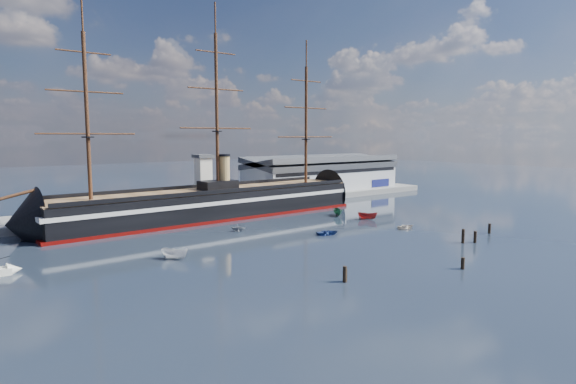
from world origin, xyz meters
TOP-DOWN VIEW (x-y plane):
  - ground at (0.00, 40.00)m, footprint 600.00×600.00m
  - quay at (10.00, 76.00)m, footprint 180.00×18.00m
  - warehouse at (58.00, 80.00)m, footprint 63.00×21.00m
  - quay_tower at (3.00, 73.00)m, footprint 5.00×5.00m
  - warship at (-3.31, 60.00)m, footprint 113.03×17.98m
  - motorboat_a at (-29.37, 24.90)m, footprint 6.64×5.33m
  - motorboat_b at (7.77, 23.54)m, footprint 2.13×3.53m
  - motorboat_c at (27.98, 40.83)m, footprint 6.76×5.48m
  - motorboat_d at (-6.11, 39.72)m, footprint 5.08×5.67m
  - motorboat_e at (28.02, 17.09)m, footprint 1.65×3.02m
  - motorboat_f at (30.13, 31.61)m, footprint 6.54×5.01m
  - piling_near_left at (-14.88, -4.36)m, footprint 0.64×0.64m
  - piling_near_mid at (6.04, -11.66)m, footprint 0.64×0.64m
  - piling_near_right at (24.13, -0.60)m, footprint 0.64×0.64m
  - piling_far_right at (38.23, 1.27)m, footprint 0.64×0.64m
  - piling_extra at (26.46, -2.00)m, footprint 0.64×0.64m

SIDE VIEW (x-z plane):
  - ground at x=0.00m, z-range 0.00..0.00m
  - quay at x=10.00m, z-range -1.00..1.00m
  - motorboat_a at x=-29.37m, z-range -1.27..1.27m
  - motorboat_b at x=7.77m, z-range -0.77..0.77m
  - motorboat_c at x=27.98m, z-range -1.30..1.30m
  - motorboat_d at x=-6.11m, z-range -0.98..0.98m
  - motorboat_e at x=28.02m, z-range -0.67..0.67m
  - motorboat_f at x=30.13m, z-range -1.24..1.24m
  - piling_near_left at x=-14.88m, z-range -1.61..1.61m
  - piling_near_mid at x=6.04m, z-range -1.36..1.36m
  - piling_near_right at x=24.13m, z-range -1.87..1.87m
  - piling_far_right at x=38.23m, z-range -1.51..1.51m
  - piling_extra at x=26.46m, z-range -1.60..1.60m
  - warship at x=-3.31m, z-range -22.93..31.01m
  - warehouse at x=58.00m, z-range 2.18..13.78m
  - quay_tower at x=3.00m, z-range 2.25..17.25m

